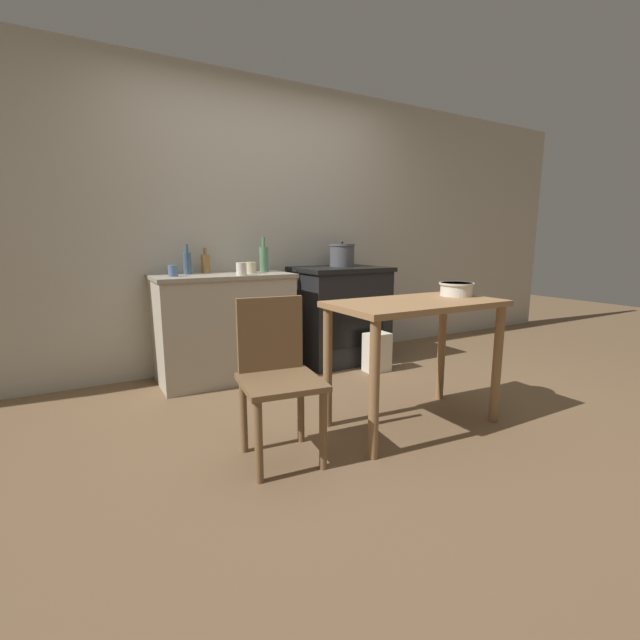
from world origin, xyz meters
The scene contains 15 objects.
ground_plane centered at (0.00, 0.00, 0.00)m, with size 14.00×14.00×0.00m, color brown.
wall_back centered at (0.00, 1.58, 1.27)m, with size 8.00×0.07×2.55m.
counter_cabinet centered at (-0.49, 1.26, 0.44)m, with size 1.10×0.61×0.88m.
stove centered at (0.63, 1.24, 0.45)m, with size 0.84×0.66×0.90m.
work_table centered at (0.24, -0.24, 0.65)m, with size 1.05×0.56×0.79m.
chair centered at (-0.66, -0.18, 0.46)m, with size 0.45×0.45×0.85m.
flour_sack centered at (0.73, 0.77, 0.17)m, with size 0.22×0.15×0.34m, color beige.
stock_pot centered at (0.68, 1.28, 1.01)m, with size 0.24×0.24×0.24m.
mixing_bowl_large centered at (0.63, -0.19, 0.83)m, with size 0.22×0.22×0.09m.
bottle_far_left centered at (-0.74, 1.36, 0.97)m, with size 0.06×0.06×0.24m.
bottle_left centered at (-0.58, 1.44, 0.96)m, with size 0.07×0.07×0.21m.
bottle_mid_left centered at (-0.10, 1.32, 0.99)m, with size 0.08×0.08×0.30m.
cup_center_left centered at (-0.89, 1.20, 0.92)m, with size 0.07×0.07×0.08m, color #4C6B99.
cup_center centered at (-0.26, 1.23, 0.92)m, with size 0.09×0.09×0.09m, color beige.
cup_center_right centered at (-0.40, 1.04, 0.93)m, with size 0.08×0.08×0.10m, color silver.
Camera 1 is at (-1.53, -2.17, 1.14)m, focal length 24.00 mm.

